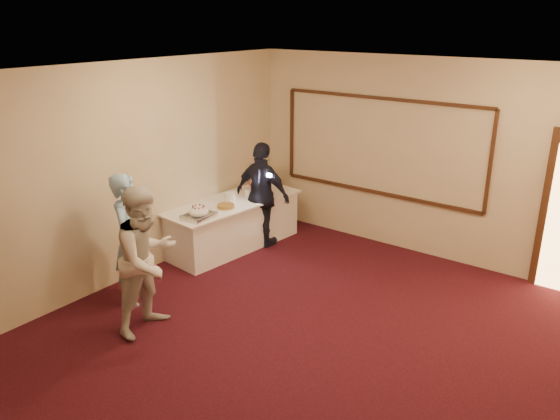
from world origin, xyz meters
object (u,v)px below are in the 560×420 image
Objects in this scene: plate_stack_b at (250,193)px; tart at (226,206)px; pavlova_tray at (199,213)px; buffet_table at (233,224)px; cupcake_stand at (257,175)px; plate_stack_a at (230,197)px; woman at (147,259)px; man at (131,239)px; guest at (263,195)px.

tart is at bearing -85.58° from plate_stack_b.
buffet_table is at bearing 98.77° from pavlova_tray.
cupcake_stand is 2.52× the size of plate_stack_b.
plate_stack_a is (0.25, -0.98, -0.09)m from cupcake_stand.
plate_stack_b is at bearing 94.42° from tart.
woman reaches higher than pavlova_tray.
plate_stack_b reaches higher than buffet_table.
buffet_table is 0.57m from plate_stack_b.
buffet_table is 1.41× the size of man.
cupcake_stand is at bearing 104.63° from plate_stack_a.
pavlova_tray is (0.13, -0.87, 0.46)m from buffet_table.
plate_stack_b is (-0.03, 1.19, -0.00)m from pavlova_tray.
cupcake_stand reaches higher than pavlova_tray.
plate_stack_b reaches higher than tart.
pavlova_tray is at bearing -80.80° from plate_stack_a.
guest is at bearing 43.63° from buffet_table.
woman is (0.69, -2.10, 0.09)m from tart.
buffet_table is at bearing -22.72° from man.
plate_stack_a is 0.99× the size of plate_stack_b.
cupcake_stand is (-0.39, 1.82, 0.08)m from pavlova_tray.
buffet_table is 13.86× the size of plate_stack_a.
buffet_table is 1.37× the size of woman.
woman reaches higher than buffet_table.
woman reaches higher than plate_stack_a.
buffet_table is at bearing -107.82° from plate_stack_b.
guest is at bearing -45.01° from cupcake_stand.
guest is at bearing -31.62° from man.
man reaches higher than buffet_table.
plate_stack_a is 0.58× the size of tart.
pavlova_tray is at bearing -91.97° from tart.
woman reaches higher than man.
man is 2.44m from guest.
tart is at bearing 88.03° from pavlova_tray.
cupcake_stand is 1.47× the size of tart.
plate_stack_a is at bearing 99.20° from pavlova_tray.
plate_stack_a is at bearing -106.83° from plate_stack_b.
plate_stack_b is 0.10× the size of woman.
man is at bearing -89.90° from tart.
cupcake_stand reaches higher than plate_stack_a.
plate_stack_b is 0.10× the size of guest.
cupcake_stand is 0.26× the size of guest.
plate_stack_b is at bearing 1.24° from guest.
plate_stack_a reaches higher than buffet_table.
tart is 0.68m from guest.
woman reaches higher than guest.
cupcake_stand reaches higher than plate_stack_b.
plate_stack_a is at bearing 43.75° from guest.
tart is 0.18× the size of guest.
buffet_table is at bearing 116.01° from tart.
plate_stack_a is 0.51m from guest.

